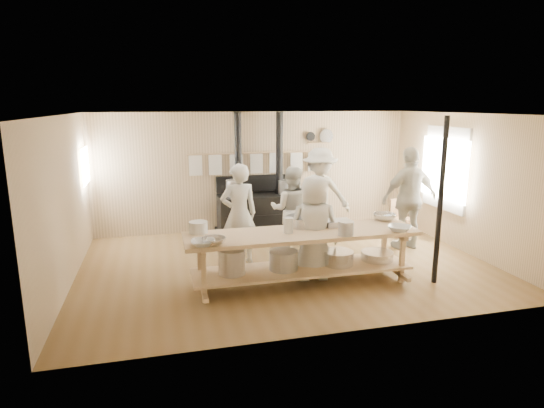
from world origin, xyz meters
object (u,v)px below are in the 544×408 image
at_px(prep_table, 302,252).
at_px(chair, 400,225).
at_px(cook_by_window, 320,196).
at_px(cook_right, 409,198).
at_px(cook_center, 314,228).
at_px(cook_far_left, 239,214).
at_px(cook_left, 291,209).
at_px(roasting_pan, 338,223).
at_px(stove, 259,209).

distance_m(prep_table, chair, 3.52).
bearing_deg(cook_by_window, cook_right, -21.59).
height_order(cook_by_window, chair, cook_by_window).
bearing_deg(cook_center, cook_far_left, -37.90).
xyz_separation_m(cook_left, roasting_pan, (0.35, -1.42, 0.08)).
bearing_deg(prep_table, chair, 35.32).
bearing_deg(roasting_pan, cook_right, 28.80).
bearing_deg(cook_far_left, cook_right, 176.86).
height_order(stove, chair, stove).
xyz_separation_m(prep_table, cook_center, (0.25, 0.17, 0.33)).
xyz_separation_m(stove, cook_left, (0.30, -1.40, 0.29)).
height_order(cook_left, cook_center, cook_center).
relative_size(cook_far_left, cook_right, 0.90).
bearing_deg(cook_by_window, cook_left, -140.94).
distance_m(cook_center, chair, 3.26).
distance_m(prep_table, cook_left, 1.68).
relative_size(cook_far_left, chair, 2.24).
bearing_deg(chair, stove, 138.28).
distance_m(stove, roasting_pan, 2.92).
height_order(stove, roasting_pan, stove).
bearing_deg(cook_right, stove, -39.16).
bearing_deg(cook_far_left, cook_center, 130.91).
relative_size(cook_far_left, roasting_pan, 4.16).
xyz_separation_m(prep_table, cook_left, (0.31, 1.62, 0.29)).
bearing_deg(roasting_pan, prep_table, -163.22).
distance_m(cook_left, roasting_pan, 1.47).
xyz_separation_m(prep_table, cook_far_left, (-0.77, 1.21, 0.37)).
bearing_deg(cook_center, chair, -137.17).
distance_m(cook_far_left, cook_left, 1.15).
relative_size(stove, cook_by_window, 1.35).
bearing_deg(prep_table, cook_center, 34.49).
bearing_deg(prep_table, cook_by_window, 63.44).
distance_m(cook_by_window, roasting_pan, 1.92).
height_order(stove, cook_center, stove).
xyz_separation_m(cook_far_left, roasting_pan, (1.43, -1.01, 0.01)).
height_order(stove, cook_left, stove).
relative_size(cook_far_left, cook_left, 1.09).
bearing_deg(cook_far_left, cook_by_window, -158.00).
bearing_deg(stove, cook_right, -34.78).
xyz_separation_m(cook_center, cook_right, (2.30, 1.07, 0.14)).
bearing_deg(roasting_pan, cook_center, -176.55).
relative_size(prep_table, chair, 4.55).
height_order(cook_left, cook_right, cook_right).
height_order(prep_table, cook_by_window, cook_by_window).
xyz_separation_m(cook_right, chair, (0.31, 0.79, -0.76)).
bearing_deg(chair, cook_by_window, 155.86).
relative_size(stove, prep_table, 0.72).
height_order(cook_center, cook_by_window, cook_by_window).
relative_size(prep_table, cook_left, 2.21).
bearing_deg(cook_far_left, stove, -116.72).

